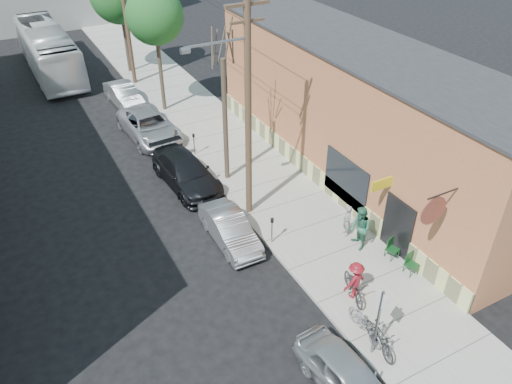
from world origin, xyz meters
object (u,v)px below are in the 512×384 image
car_3 (149,126)px  car_0 (347,376)px  parked_bike_a (380,338)px  patron_grey (347,221)px  cyclist (355,280)px  patio_chair_b (412,265)px  parking_meter_far (194,141)px  car_4 (124,95)px  parking_meter_near (272,226)px  car_2 (186,172)px  bus (48,50)px  sign_post (379,317)px  car_1 (230,229)px  utility_pole_near (247,106)px  patio_chair_a (392,249)px  tree_bare (225,122)px  parked_bike_b (365,324)px  tree_leafy_mid (155,16)px

car_3 → car_0: bearing=-93.4°
parked_bike_a → car_3: (-1.82, 18.30, 0.07)m
patron_grey → car_3: patron_grey is taller
cyclist → patio_chair_b: bearing=168.7°
parking_meter_far → car_0: size_ratio=0.32×
car_4 → parking_meter_far: bearing=-85.1°
parking_meter_near → car_2: bearing=103.4°
car_4 → bus: (-3.19, 8.46, 1.02)m
sign_post → parked_bike_a: (0.27, 0.02, -1.16)m
car_4 → cyclist: bearing=-87.8°
car_2 → car_3: car_3 is taller
parking_meter_near → patio_chair_b: bearing=-47.7°
patron_grey → car_1: size_ratio=0.37×
sign_post → parked_bike_a: size_ratio=1.61×
utility_pole_near → patio_chair_a: 8.27m
sign_post → utility_pole_near: size_ratio=0.28×
cyclist → car_0: (-2.56, -2.98, -0.28)m
sign_post → tree_bare: 12.13m
parking_meter_far → bus: size_ratio=0.10×
parked_bike_b → car_0: (-1.80, -1.37, 0.03)m
utility_pole_near → car_3: utility_pole_near is taller
parked_bike_b → car_1: bearing=107.9°
tree_leafy_mid → car_3: (-2.00, -3.13, -5.26)m
patio_chair_a → parked_bike_b: 4.31m
tree_leafy_mid → cyclist: (0.56, -19.10, -5.07)m
parking_meter_near → tree_leafy_mid: bearing=87.9°
patio_chair_a → cyclist: size_ratio=0.56×
parked_bike_a → car_0: size_ratio=0.45×
parked_bike_b → car_3: (-1.80, 17.58, 0.11)m
tree_bare → car_0: (-2.00, -12.67, -2.59)m
car_2 → car_3: size_ratio=0.96×
utility_pole_near → tree_leafy_mid: size_ratio=1.32×
parked_bike_b → sign_post: bearing=-105.5°
parking_meter_near → car_3: 11.91m
tree_bare → car_2: size_ratio=1.21×
patio_chair_a → bus: 29.98m
parking_meter_far → patio_chair_b: size_ratio=1.41×
tree_leafy_mid → cyclist: tree_leafy_mid is taller
patron_grey → utility_pole_near: bearing=-121.2°
utility_pole_near → car_1: (-1.59, -1.41, -4.76)m
patio_chair_b → car_3: bearing=96.6°
sign_post → patio_chair_b: sign_post is taller
car_4 → car_3: bearing=-94.7°
parking_meter_far → utility_pole_near: bearing=-88.7°
patron_grey → cyclist: 3.63m
parking_meter_far → patio_chair_b: bearing=-73.2°
parking_meter_far → car_2: 2.85m
tree_bare → parked_bike_a: tree_bare is taller
utility_pole_near → car_0: bearing=-99.4°
utility_pole_near → sign_post: bearing=-90.3°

